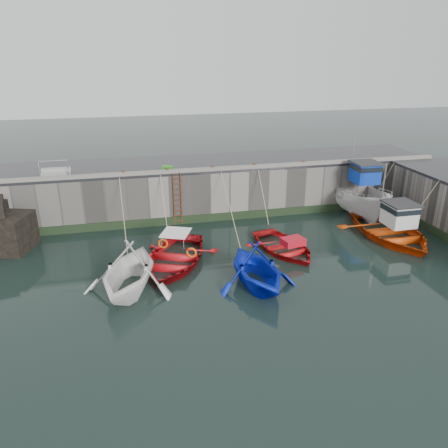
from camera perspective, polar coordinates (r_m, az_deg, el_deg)
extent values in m
plane|color=black|center=(18.22, 4.64, -10.73)|extent=(120.00, 120.00, 0.00)
cube|color=slate|center=(28.76, -2.79, 4.89)|extent=(30.00, 5.00, 3.00)
cube|color=black|center=(28.35, -2.85, 7.96)|extent=(30.00, 5.00, 0.16)
cube|color=slate|center=(26.07, -1.91, 7.17)|extent=(30.00, 0.30, 0.20)
cube|color=black|center=(26.79, -1.75, 0.83)|extent=(30.00, 0.08, 0.50)
cube|color=black|center=(25.42, -26.57, -1.01)|extent=(2.96, 2.83, 1.90)
cylinder|color=#3F1E0F|center=(25.99, -6.57, 3.18)|extent=(0.07, 0.07, 3.20)
cylinder|color=#3F1E0F|center=(26.04, -5.61, 3.26)|extent=(0.07, 0.07, 3.20)
cube|color=#3F1E0F|center=(26.44, -5.97, 0.43)|extent=(0.44, 0.06, 0.05)
cube|color=#3F1E0F|center=(26.33, -6.00, 1.10)|extent=(0.44, 0.06, 0.05)
cube|color=#3F1E0F|center=(26.22, -6.03, 1.78)|extent=(0.44, 0.06, 0.05)
cube|color=#3F1E0F|center=(26.11, -6.06, 2.46)|extent=(0.44, 0.06, 0.05)
cube|color=#3F1E0F|center=(26.00, -6.09, 3.15)|extent=(0.44, 0.06, 0.05)
cube|color=#3F1E0F|center=(25.90, -6.11, 3.84)|extent=(0.44, 0.06, 0.05)
cube|color=#3F1E0F|center=(25.80, -6.14, 4.54)|extent=(0.44, 0.06, 0.05)
cube|color=#3F1E0F|center=(25.71, -6.17, 5.24)|extent=(0.44, 0.06, 0.05)
cube|color=#3F1E0F|center=(25.62, -6.20, 5.95)|extent=(0.44, 0.06, 0.05)
imported|color=white|center=(19.76, -12.15, -8.42)|extent=(5.45, 5.88, 2.54)
imported|color=red|center=(21.78, -6.53, -5.10)|extent=(5.83, 6.66, 1.15)
imported|color=#0D25C7|center=(19.74, 4.19, -7.98)|extent=(4.27, 4.81, 2.32)
imported|color=red|center=(23.20, 7.77, -3.43)|extent=(4.18, 5.19, 0.95)
imported|color=silver|center=(29.32, 16.97, 3.13)|extent=(2.74, 6.74, 2.57)
cube|color=#0B2DAA|center=(28.31, 17.93, 6.37)|extent=(1.45, 1.55, 1.20)
cube|color=black|center=(28.22, 18.01, 7.06)|extent=(1.51, 1.61, 0.28)
cube|color=#262628|center=(28.16, 18.08, 7.63)|extent=(1.66, 1.76, 0.08)
cylinder|color=#A5A8AD|center=(29.65, 16.49, 8.98)|extent=(0.08, 0.08, 3.00)
imported|color=#E6490C|center=(26.22, 20.85, -0.98)|extent=(4.52, 6.33, 1.31)
cube|color=silver|center=(25.34, 21.94, 1.15)|extent=(1.40, 1.50, 1.20)
cube|color=black|center=(25.23, 22.05, 1.89)|extent=(1.46, 1.56, 0.28)
cube|color=#262628|center=(25.14, 22.14, 2.51)|extent=(1.60, 1.70, 0.08)
cylinder|color=#A5A8AD|center=(26.48, 20.06, 4.30)|extent=(0.08, 0.08, 3.00)
cube|color=#258518|center=(26.20, -7.36, 7.21)|extent=(0.73, 0.60, 0.31)
cylinder|color=#A5A8AD|center=(26.34, -22.97, 6.53)|extent=(0.05, 0.05, 1.00)
cylinder|color=#A5A8AD|center=(26.13, -19.72, 6.86)|extent=(0.05, 0.05, 1.00)
cylinder|color=#A5A8AD|center=(26.12, -21.49, 7.67)|extent=(1.50, 0.05, 0.05)
cube|color=gray|center=(26.80, -21.11, 6.12)|extent=(1.60, 0.35, 0.18)
cube|color=gray|center=(27.10, -21.08, 6.67)|extent=(1.60, 0.35, 0.18)
cylinder|color=#3F1E0F|center=(25.69, -13.03, 6.51)|extent=(0.18, 0.18, 0.28)
cylinder|color=#3F1E0F|center=(25.80, -7.45, 6.95)|extent=(0.18, 0.18, 0.28)
cylinder|color=#3F1E0F|center=(26.19, -1.52, 7.34)|extent=(0.18, 0.18, 0.28)
cylinder|color=#3F1E0F|center=(26.82, 3.97, 7.63)|extent=(0.18, 0.18, 0.28)
cylinder|color=#3F1E0F|center=(27.91, 10.33, 7.88)|extent=(0.18, 0.18, 0.28)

